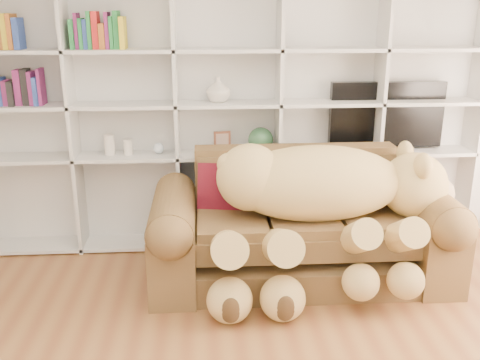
{
  "coord_description": "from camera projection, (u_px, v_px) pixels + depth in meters",
  "views": [
    {
      "loc": [
        -0.21,
        -2.26,
        2.1
      ],
      "look_at": [
        0.06,
        1.63,
        0.83
      ],
      "focal_mm": 40.0,
      "sensor_mm": 36.0,
      "label": 1
    }
  ],
  "objects": [
    {
      "name": "wall_back",
      "position": [
        227.0,
        94.0,
        4.76
      ],
      "size": [
        5.0,
        0.02,
        2.7
      ],
      "primitive_type": "cube",
      "color": "white",
      "rests_on": "floor"
    },
    {
      "name": "bookshelf",
      "position": [
        200.0,
        102.0,
        4.62
      ],
      "size": [
        4.43,
        0.35,
        2.4
      ],
      "color": "silver",
      "rests_on": "floor"
    },
    {
      "name": "sofa",
      "position": [
        300.0,
        232.0,
        4.28
      ],
      "size": [
        2.36,
        1.02,
        0.99
      ],
      "color": "brown",
      "rests_on": "floor"
    },
    {
      "name": "teddy_bear",
      "position": [
        320.0,
        201.0,
        4.0
      ],
      "size": [
        1.95,
        1.02,
        1.13
      ],
      "rotation": [
        0.0,
        0.0,
        -0.17
      ],
      "color": "tan",
      "rests_on": "sofa"
    },
    {
      "name": "throw_pillow",
      "position": [
        224.0,
        188.0,
        4.3
      ],
      "size": [
        0.43,
        0.29,
        0.42
      ],
      "primitive_type": "cube",
      "rotation": [
        -0.24,
        0.0,
        -0.16
      ],
      "color": "#5A0F19",
      "rests_on": "sofa"
    },
    {
      "name": "tv",
      "position": [
        386.0,
        116.0,
        4.77
      ],
      "size": [
        1.02,
        0.18,
        0.6
      ],
      "color": "black",
      "rests_on": "bookshelf"
    },
    {
      "name": "picture_frame",
      "position": [
        222.0,
        142.0,
        4.69
      ],
      "size": [
        0.15,
        0.05,
        0.18
      ],
      "primitive_type": "cube",
      "rotation": [
        0.0,
        0.0,
        0.14
      ],
      "color": "brown",
      "rests_on": "bookshelf"
    },
    {
      "name": "green_vase",
      "position": [
        261.0,
        140.0,
        4.7
      ],
      "size": [
        0.22,
        0.22,
        0.22
      ],
      "primitive_type": "sphere",
      "color": "#31603B",
      "rests_on": "bookshelf"
    },
    {
      "name": "figurine_tall",
      "position": [
        109.0,
        145.0,
        4.63
      ],
      "size": [
        0.09,
        0.09,
        0.18
      ],
      "primitive_type": "cylinder",
      "rotation": [
        0.0,
        0.0,
        0.04
      ],
      "color": "silver",
      "rests_on": "bookshelf"
    },
    {
      "name": "figurine_short",
      "position": [
        128.0,
        147.0,
        4.64
      ],
      "size": [
        0.1,
        0.1,
        0.14
      ],
      "primitive_type": "cylinder",
      "rotation": [
        0.0,
        0.0,
        0.35
      ],
      "color": "silver",
      "rests_on": "bookshelf"
    },
    {
      "name": "snow_globe",
      "position": [
        159.0,
        148.0,
        4.66
      ],
      "size": [
        0.09,
        0.09,
        0.09
      ],
      "primitive_type": "sphere",
      "color": "white",
      "rests_on": "bookshelf"
    },
    {
      "name": "shelf_vase",
      "position": [
        218.0,
        90.0,
        4.54
      ],
      "size": [
        0.24,
        0.24,
        0.21
      ],
      "primitive_type": "imported",
      "rotation": [
        0.0,
        0.0,
        -0.19
      ],
      "color": "beige",
      "rests_on": "bookshelf"
    }
  ]
}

